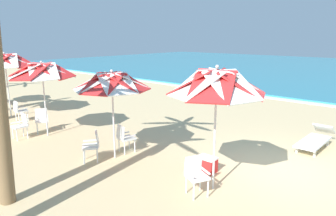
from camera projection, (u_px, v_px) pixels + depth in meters
The scene contains 13 objects.
ground_plane at pixel (282, 171), 8.22m from camera, with size 80.00×80.00×0.00m, color #D3B784.
beach_umbrella_0 at pixel (217, 84), 6.68m from camera, with size 2.19×2.19×2.88m.
plastic_chair_0 at pixel (196, 173), 6.91m from camera, with size 0.61×0.59×0.87m.
beach_umbrella_1 at pixel (112, 82), 8.59m from camera, with size 2.17×2.17×2.58m.
plastic_chair_1 at pixel (125, 137), 9.39m from camera, with size 0.52×0.55×0.87m.
plastic_chair_2 at pixel (93, 144), 8.74m from camera, with size 0.62×0.63×0.87m.
beach_umbrella_2 at pixel (42, 71), 10.59m from camera, with size 2.29×2.29×2.65m.
plastic_chair_3 at pixel (42, 119), 11.42m from camera, with size 0.61×0.60×0.87m.
plastic_chair_4 at pixel (21, 124), 10.71m from camera, with size 0.46×0.49×0.87m.
beach_umbrella_3 at pixel (5, 61), 13.06m from camera, with size 2.56×2.56×2.81m.
plastic_chair_6 at pixel (19, 110), 12.82m from camera, with size 0.48×0.50×0.87m.
sun_lounger_1 at pixel (315, 139), 9.85m from camera, with size 0.65×2.15×0.62m.
cooler_box at pixel (207, 164), 8.13m from camera, with size 0.50×0.34×0.40m.
Camera 1 is at (2.77, -7.72, 3.48)m, focal length 33.28 mm.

